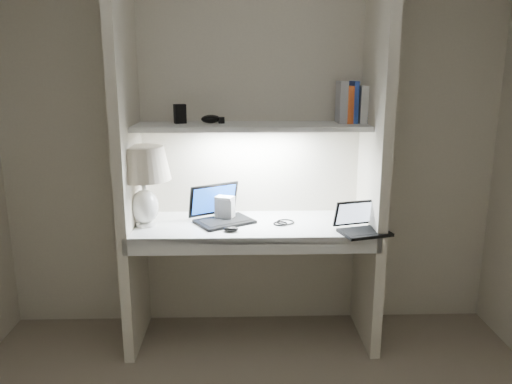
{
  "coord_description": "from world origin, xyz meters",
  "views": [
    {
      "loc": [
        -0.06,
        -1.69,
        1.67
      ],
      "look_at": [
        0.02,
        1.05,
        1.01
      ],
      "focal_mm": 35.0,
      "sensor_mm": 36.0,
      "label": 1
    }
  ],
  "objects_px": {
    "table_lamp": "(143,173)",
    "laptop_main": "(220,213)",
    "speaker": "(225,208)",
    "book_row": "(357,103)",
    "laptop_netbook": "(361,225)"
  },
  "relations": [
    {
      "from": "table_lamp",
      "to": "laptop_main",
      "type": "xyz_separation_m",
      "value": [
        0.45,
        0.08,
        -0.27
      ]
    },
    {
      "from": "laptop_main",
      "to": "speaker",
      "type": "relative_size",
      "value": 2.81
    },
    {
      "from": "laptop_main",
      "to": "book_row",
      "type": "distance_m",
      "value": 1.08
    },
    {
      "from": "book_row",
      "to": "table_lamp",
      "type": "bearing_deg",
      "value": -171.57
    },
    {
      "from": "laptop_main",
      "to": "book_row",
      "type": "bearing_deg",
      "value": -23.34
    },
    {
      "from": "table_lamp",
      "to": "speaker",
      "type": "xyz_separation_m",
      "value": [
        0.47,
        0.1,
        -0.25
      ]
    },
    {
      "from": "table_lamp",
      "to": "laptop_main",
      "type": "height_order",
      "value": "table_lamp"
    },
    {
      "from": "laptop_main",
      "to": "laptop_netbook",
      "type": "xyz_separation_m",
      "value": [
        0.82,
        -0.24,
        -0.01
      ]
    },
    {
      "from": "table_lamp",
      "to": "laptop_netbook",
      "type": "distance_m",
      "value": 1.31
    },
    {
      "from": "speaker",
      "to": "book_row",
      "type": "relative_size",
      "value": 0.6
    },
    {
      "from": "laptop_main",
      "to": "laptop_netbook",
      "type": "height_order",
      "value": "laptop_main"
    },
    {
      "from": "laptop_main",
      "to": "speaker",
      "type": "bearing_deg",
      "value": 5.49
    },
    {
      "from": "laptop_main",
      "to": "book_row",
      "type": "height_order",
      "value": "book_row"
    },
    {
      "from": "speaker",
      "to": "book_row",
      "type": "xyz_separation_m",
      "value": [
        0.81,
        0.09,
        0.64
      ]
    },
    {
      "from": "table_lamp",
      "to": "book_row",
      "type": "relative_size",
      "value": 1.9
    }
  ]
}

